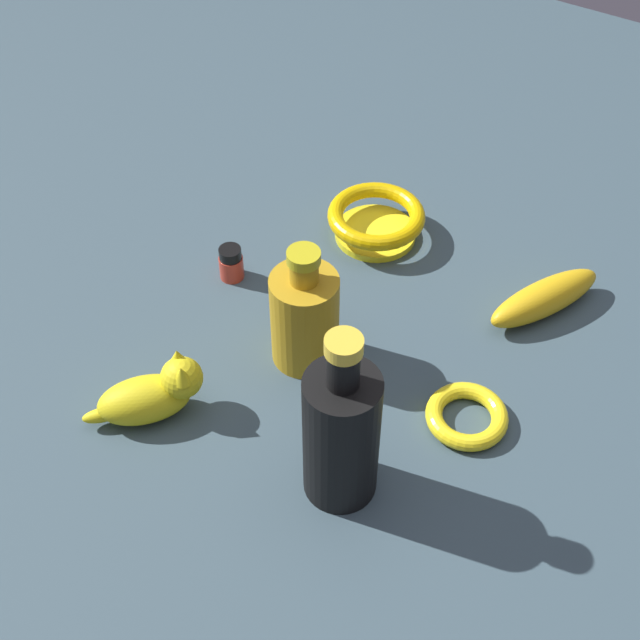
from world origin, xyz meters
name	(u,v)px	position (x,y,z in m)	size (l,w,h in m)	color
ground	(320,353)	(0.00, 0.00, 0.00)	(2.00, 2.00, 0.00)	#384C56
bottle_tall	(341,433)	(-0.12, 0.15, 0.09)	(0.08, 0.08, 0.23)	black
nail_polish_jar	(231,263)	(0.17, -0.05, 0.02)	(0.03, 0.03, 0.05)	#BC3625
banana	(545,298)	(-0.20, -0.21, 0.02)	(0.17, 0.05, 0.05)	gold
bangle	(467,416)	(-0.20, 0.00, 0.01)	(0.09, 0.09, 0.02)	yellow
bottle_short	(305,316)	(0.01, 0.01, 0.07)	(0.08, 0.08, 0.17)	#B78A18
bowl	(376,220)	(0.05, -0.22, 0.03)	(0.13, 0.13, 0.05)	yellow
cat_figurine	(154,393)	(0.11, 0.18, 0.03)	(0.11, 0.12, 0.08)	gold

